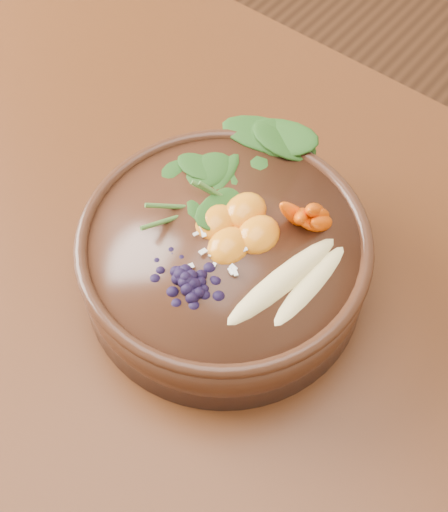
{
  "coord_description": "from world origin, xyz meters",
  "views": [
    {
      "loc": [
        0.41,
        -0.26,
        1.41
      ],
      "look_at": [
        0.15,
        0.06,
        0.8
      ],
      "focal_mm": 50.0,
      "sensor_mm": 36.0,
      "label": 1
    }
  ],
  "objects_px": {
    "stoneware_bowl": "(224,261)",
    "carrot_cluster": "(319,191)",
    "dining_table": "(98,288)",
    "blueberry_pile": "(185,270)",
    "mandarin_cluster": "(237,219)",
    "kale_heap": "(227,166)",
    "banana_halves": "(297,275)"
  },
  "relations": [
    {
      "from": "kale_heap",
      "to": "banana_halves",
      "type": "bearing_deg",
      "value": -24.08
    },
    {
      "from": "stoneware_bowl",
      "to": "blueberry_pile",
      "type": "distance_m",
      "value": 0.09
    },
    {
      "from": "carrot_cluster",
      "to": "mandarin_cluster",
      "type": "height_order",
      "value": "carrot_cluster"
    },
    {
      "from": "carrot_cluster",
      "to": "blueberry_pile",
      "type": "height_order",
      "value": "carrot_cluster"
    },
    {
      "from": "carrot_cluster",
      "to": "blueberry_pile",
      "type": "distance_m",
      "value": 0.15
    },
    {
      "from": "blueberry_pile",
      "to": "dining_table",
      "type": "bearing_deg",
      "value": 179.25
    },
    {
      "from": "banana_halves",
      "to": "blueberry_pile",
      "type": "bearing_deg",
      "value": -141.51
    },
    {
      "from": "blueberry_pile",
      "to": "mandarin_cluster",
      "type": "bearing_deg",
      "value": 90.21
    },
    {
      "from": "banana_halves",
      "to": "mandarin_cluster",
      "type": "bearing_deg",
      "value": 170.25
    },
    {
      "from": "kale_heap",
      "to": "mandarin_cluster",
      "type": "height_order",
      "value": "kale_heap"
    },
    {
      "from": "banana_halves",
      "to": "blueberry_pile",
      "type": "xyz_separation_m",
      "value": [
        -0.08,
        -0.06,
        0.01
      ]
    },
    {
      "from": "kale_heap",
      "to": "carrot_cluster",
      "type": "xyz_separation_m",
      "value": [
        0.1,
        0.02,
        0.02
      ]
    },
    {
      "from": "carrot_cluster",
      "to": "blueberry_pile",
      "type": "relative_size",
      "value": 0.6
    },
    {
      "from": "kale_heap",
      "to": "mandarin_cluster",
      "type": "bearing_deg",
      "value": -42.31
    },
    {
      "from": "kale_heap",
      "to": "banana_halves",
      "type": "xyz_separation_m",
      "value": [
        0.13,
        -0.06,
        -0.01
      ]
    },
    {
      "from": "mandarin_cluster",
      "to": "kale_heap",
      "type": "bearing_deg",
      "value": 137.69
    },
    {
      "from": "blueberry_pile",
      "to": "stoneware_bowl",
      "type": "bearing_deg",
      "value": 92.33
    },
    {
      "from": "stoneware_bowl",
      "to": "kale_heap",
      "type": "xyz_separation_m",
      "value": [
        -0.05,
        0.06,
        0.06
      ]
    },
    {
      "from": "kale_heap",
      "to": "carrot_cluster",
      "type": "height_order",
      "value": "carrot_cluster"
    },
    {
      "from": "stoneware_bowl",
      "to": "banana_halves",
      "type": "distance_m",
      "value": 0.1
    },
    {
      "from": "stoneware_bowl",
      "to": "carrot_cluster",
      "type": "distance_m",
      "value": 0.13
    },
    {
      "from": "banana_halves",
      "to": "blueberry_pile",
      "type": "relative_size",
      "value": 1.22
    },
    {
      "from": "stoneware_bowl",
      "to": "kale_heap",
      "type": "relative_size",
      "value": 1.53
    },
    {
      "from": "dining_table",
      "to": "blueberry_pile",
      "type": "height_order",
      "value": "blueberry_pile"
    },
    {
      "from": "kale_heap",
      "to": "blueberry_pile",
      "type": "distance_m",
      "value": 0.13
    },
    {
      "from": "carrot_cluster",
      "to": "mandarin_cluster",
      "type": "relative_size",
      "value": 0.87
    },
    {
      "from": "dining_table",
      "to": "banana_halves",
      "type": "bearing_deg",
      "value": 14.8
    },
    {
      "from": "stoneware_bowl",
      "to": "kale_heap",
      "type": "height_order",
      "value": "kale_heap"
    },
    {
      "from": "carrot_cluster",
      "to": "blueberry_pile",
      "type": "bearing_deg",
      "value": -109.55
    },
    {
      "from": "dining_table",
      "to": "kale_heap",
      "type": "height_order",
      "value": "kale_heap"
    },
    {
      "from": "mandarin_cluster",
      "to": "blueberry_pile",
      "type": "bearing_deg",
      "value": -89.79
    },
    {
      "from": "dining_table",
      "to": "carrot_cluster",
      "type": "bearing_deg",
      "value": 33.99
    }
  ]
}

